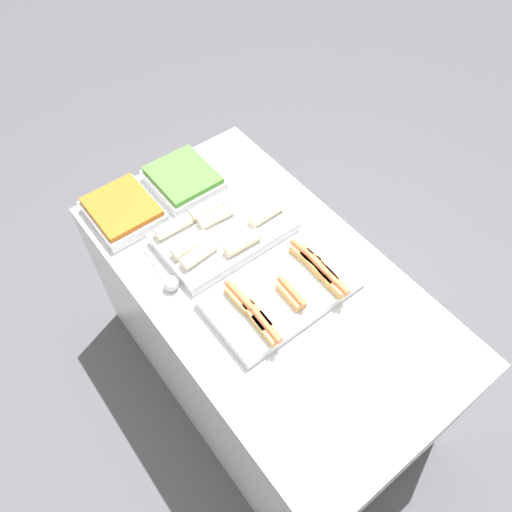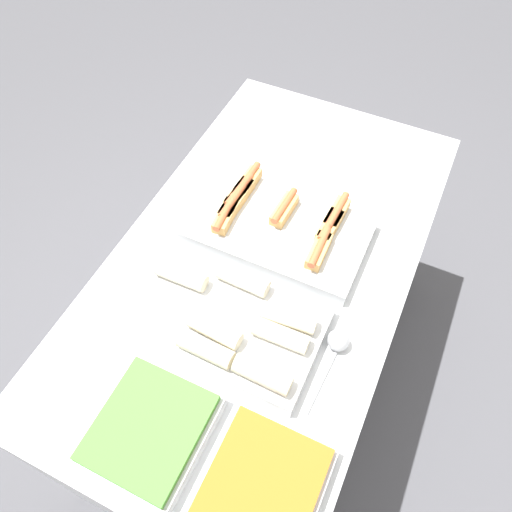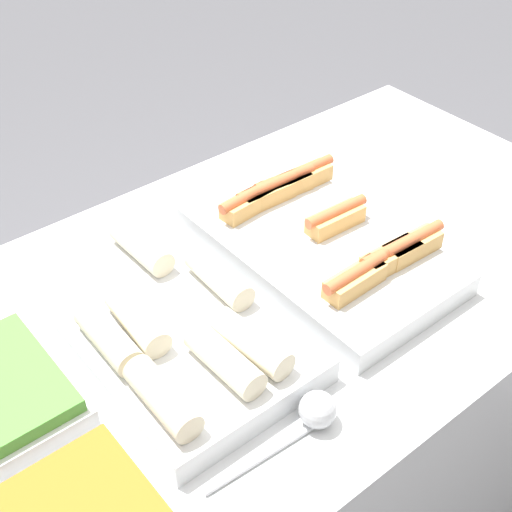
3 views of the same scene
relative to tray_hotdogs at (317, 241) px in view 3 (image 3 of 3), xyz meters
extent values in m
cube|color=silver|center=(-0.10, 0.00, -0.47)|extent=(1.54, 0.86, 0.88)
cube|color=silver|center=(-0.01, 0.00, -0.01)|extent=(0.31, 0.55, 0.05)
cube|color=tan|center=(0.04, -0.01, 0.03)|extent=(0.12, 0.05, 0.04)
cylinder|color=#CC6038|center=(0.04, -0.01, 0.05)|extent=(0.14, 0.03, 0.02)
cube|color=tan|center=(0.10, 0.15, 0.03)|extent=(0.12, 0.05, 0.04)
cylinder|color=#CC6038|center=(0.10, 0.15, 0.05)|extent=(0.14, 0.03, 0.02)
cube|color=tan|center=(0.10, -0.16, 0.03)|extent=(0.12, 0.05, 0.04)
cylinder|color=#CC6038|center=(0.10, -0.16, 0.05)|extent=(0.14, 0.03, 0.02)
cube|color=tan|center=(-0.01, 0.15, 0.03)|extent=(0.12, 0.05, 0.04)
cylinder|color=#CC6038|center=(-0.01, 0.15, 0.05)|extent=(0.14, 0.03, 0.02)
cube|color=tan|center=(0.04, 0.15, 0.03)|extent=(0.13, 0.05, 0.04)
cylinder|color=#CC6038|center=(0.04, 0.15, 0.05)|extent=(0.14, 0.03, 0.02)
cube|color=tan|center=(-0.06, 0.15, 0.03)|extent=(0.13, 0.05, 0.04)
cylinder|color=#CC6038|center=(-0.06, 0.15, 0.05)|extent=(0.14, 0.03, 0.02)
cube|color=tan|center=(-0.06, -0.16, 0.03)|extent=(0.12, 0.05, 0.04)
cylinder|color=#CC6038|center=(-0.06, -0.16, 0.05)|extent=(0.14, 0.03, 0.02)
cube|color=tan|center=(0.04, -0.15, 0.03)|extent=(0.12, 0.05, 0.04)
cylinder|color=#CC6038|center=(0.04, -0.15, 0.05)|extent=(0.14, 0.03, 0.02)
cube|color=silver|center=(-0.35, 0.00, -0.01)|extent=(0.32, 0.52, 0.05)
cylinder|color=beige|center=(-0.30, -0.16, 0.04)|extent=(0.06, 0.15, 0.05)
cylinder|color=beige|center=(-0.30, 0.16, 0.04)|extent=(0.05, 0.15, 0.05)
cylinder|color=beige|center=(-0.47, -0.01, 0.04)|extent=(0.05, 0.15, 0.05)
cylinder|color=beige|center=(-0.24, 0.00, 0.04)|extent=(0.05, 0.15, 0.05)
cylinder|color=beige|center=(-0.41, -0.01, 0.04)|extent=(0.06, 0.15, 0.05)
cylinder|color=beige|center=(-0.47, -0.17, 0.04)|extent=(0.05, 0.15, 0.05)
cylinder|color=beige|center=(-0.35, -0.17, 0.04)|extent=(0.05, 0.15, 0.05)
cylinder|color=#B2B5BA|center=(-0.38, -0.30, -0.03)|extent=(0.21, 0.02, 0.01)
sphere|color=#B2B5BA|center=(-0.28, -0.30, 0.00)|extent=(0.06, 0.06, 0.06)
camera|label=1|loc=(0.70, -0.67, 1.51)|focal=35.00mm
camera|label=2|loc=(-0.89, -0.35, 1.20)|focal=35.00mm
camera|label=3|loc=(-0.79, -0.78, 0.87)|focal=50.00mm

